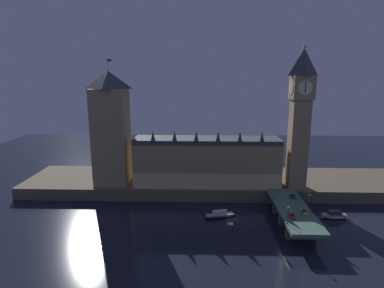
{
  "coord_description": "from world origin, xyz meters",
  "views": [
    {
      "loc": [
        -13.4,
        -133.68,
        63.62
      ],
      "look_at": [
        -17.93,
        20.0,
        29.75
      ],
      "focal_mm": 30.0,
      "sensor_mm": 36.0,
      "label": 1
    }
  ],
  "objects_px": {
    "car_northbound_trail": "(292,216)",
    "street_lamp_near": "(288,213)",
    "street_lamp_mid": "(309,200)",
    "boat_upstream": "(220,215)",
    "car_southbound_lead": "(304,212)",
    "car_southbound_trail": "(293,196)",
    "clock_tower": "(300,115)",
    "pedestrian_mid_walk": "(311,211)",
    "pedestrian_far_rail": "(274,197)",
    "victoria_tower": "(111,128)",
    "boat_downstream": "(334,215)"
  },
  "relations": [
    {
      "from": "car_southbound_lead",
      "to": "car_southbound_trail",
      "type": "distance_m",
      "value": 16.82
    },
    {
      "from": "street_lamp_mid",
      "to": "boat_upstream",
      "type": "bearing_deg",
      "value": 171.26
    },
    {
      "from": "clock_tower",
      "to": "car_southbound_lead",
      "type": "distance_m",
      "value": 50.77
    },
    {
      "from": "car_northbound_trail",
      "to": "boat_downstream",
      "type": "distance_m",
      "value": 28.97
    },
    {
      "from": "victoria_tower",
      "to": "boat_downstream",
      "type": "relative_size",
      "value": 5.42
    },
    {
      "from": "boat_upstream",
      "to": "street_lamp_near",
      "type": "bearing_deg",
      "value": -39.93
    },
    {
      "from": "street_lamp_near",
      "to": "boat_upstream",
      "type": "bearing_deg",
      "value": 140.07
    },
    {
      "from": "car_southbound_lead",
      "to": "pedestrian_far_rail",
      "type": "relative_size",
      "value": 2.37
    },
    {
      "from": "car_southbound_trail",
      "to": "street_lamp_near",
      "type": "distance_m",
      "value": 28.62
    },
    {
      "from": "car_northbound_trail",
      "to": "street_lamp_near",
      "type": "relative_size",
      "value": 0.58
    },
    {
      "from": "boat_downstream",
      "to": "boat_upstream",
      "type": "bearing_deg",
      "value": -179.0
    },
    {
      "from": "car_southbound_lead",
      "to": "street_lamp_near",
      "type": "bearing_deg",
      "value": -133.54
    },
    {
      "from": "car_southbound_trail",
      "to": "pedestrian_mid_walk",
      "type": "distance_m",
      "value": 16.29
    },
    {
      "from": "car_southbound_lead",
      "to": "car_northbound_trail",
      "type": "bearing_deg",
      "value": -145.28
    },
    {
      "from": "car_southbound_lead",
      "to": "pedestrian_far_rail",
      "type": "xyz_separation_m",
      "value": [
        -9.03,
        14.88,
        0.28
      ]
    },
    {
      "from": "car_southbound_lead",
      "to": "street_lamp_mid",
      "type": "xyz_separation_m",
      "value": [
        3.41,
        4.8,
        3.44
      ]
    },
    {
      "from": "clock_tower",
      "to": "car_southbound_trail",
      "type": "relative_size",
      "value": 15.79
    },
    {
      "from": "victoria_tower",
      "to": "street_lamp_near",
      "type": "bearing_deg",
      "value": -31.81
    },
    {
      "from": "street_lamp_near",
      "to": "street_lamp_mid",
      "type": "height_order",
      "value": "street_lamp_near"
    },
    {
      "from": "clock_tower",
      "to": "pedestrian_far_rail",
      "type": "distance_m",
      "value": 43.75
    },
    {
      "from": "pedestrian_mid_walk",
      "to": "boat_downstream",
      "type": "height_order",
      "value": "pedestrian_mid_walk"
    },
    {
      "from": "pedestrian_far_rail",
      "to": "street_lamp_near",
      "type": "bearing_deg",
      "value": -90.92
    },
    {
      "from": "car_southbound_lead",
      "to": "boat_downstream",
      "type": "distance_m",
      "value": 21.91
    },
    {
      "from": "car_northbound_trail",
      "to": "boat_downstream",
      "type": "xyz_separation_m",
      "value": [
        23.45,
        15.6,
        -6.77
      ]
    },
    {
      "from": "clock_tower",
      "to": "boat_downstream",
      "type": "distance_m",
      "value": 50.0
    },
    {
      "from": "car_northbound_trail",
      "to": "boat_upstream",
      "type": "bearing_deg",
      "value": 152.17
    },
    {
      "from": "car_southbound_lead",
      "to": "boat_upstream",
      "type": "distance_m",
      "value": 36.11
    },
    {
      "from": "car_southbound_trail",
      "to": "street_lamp_near",
      "type": "height_order",
      "value": "street_lamp_near"
    },
    {
      "from": "pedestrian_mid_walk",
      "to": "street_lamp_mid",
      "type": "xyz_separation_m",
      "value": [
        0.4,
        3.99,
        3.21
      ]
    },
    {
      "from": "pedestrian_far_rail",
      "to": "street_lamp_mid",
      "type": "height_order",
      "value": "street_lamp_mid"
    },
    {
      "from": "car_southbound_trail",
      "to": "boat_upstream",
      "type": "bearing_deg",
      "value": -169.48
    },
    {
      "from": "victoria_tower",
      "to": "car_northbound_trail",
      "type": "relative_size",
      "value": 15.34
    },
    {
      "from": "street_lamp_near",
      "to": "street_lamp_mid",
      "type": "distance_m",
      "value": 19.54
    },
    {
      "from": "car_northbound_trail",
      "to": "pedestrian_mid_walk",
      "type": "bearing_deg",
      "value": 28.9
    },
    {
      "from": "pedestrian_far_rail",
      "to": "pedestrian_mid_walk",
      "type": "bearing_deg",
      "value": -49.44
    },
    {
      "from": "car_southbound_lead",
      "to": "car_southbound_trail",
      "type": "xyz_separation_m",
      "value": [
        0.0,
        16.82,
        0.01
      ]
    },
    {
      "from": "car_northbound_trail",
      "to": "boat_upstream",
      "type": "relative_size",
      "value": 0.28
    },
    {
      "from": "boat_upstream",
      "to": "pedestrian_far_rail",
      "type": "bearing_deg",
      "value": 9.93
    },
    {
      "from": "car_northbound_trail",
      "to": "street_lamp_mid",
      "type": "height_order",
      "value": "street_lamp_mid"
    },
    {
      "from": "clock_tower",
      "to": "car_northbound_trail",
      "type": "xyz_separation_m",
      "value": [
        -12.37,
        -39.83,
        -35.54
      ]
    },
    {
      "from": "car_southbound_trail",
      "to": "boat_upstream",
      "type": "distance_m",
      "value": 35.11
    },
    {
      "from": "victoria_tower",
      "to": "street_lamp_near",
      "type": "xyz_separation_m",
      "value": [
        80.23,
        -49.76,
        -23.76
      ]
    },
    {
      "from": "street_lamp_mid",
      "to": "street_lamp_near",
      "type": "bearing_deg",
      "value": -131.09
    },
    {
      "from": "clock_tower",
      "to": "street_lamp_near",
      "type": "height_order",
      "value": "clock_tower"
    },
    {
      "from": "boat_downstream",
      "to": "car_southbound_lead",
      "type": "bearing_deg",
      "value": -146.76
    },
    {
      "from": "street_lamp_mid",
      "to": "boat_upstream",
      "type": "xyz_separation_m",
      "value": [
        -37.27,
        5.73,
        -10.27
      ]
    },
    {
      "from": "clock_tower",
      "to": "pedestrian_far_rail",
      "type": "xyz_separation_m",
      "value": [
        -15.38,
        -20.78,
        -35.29
      ]
    },
    {
      "from": "car_southbound_trail",
      "to": "pedestrian_far_rail",
      "type": "distance_m",
      "value": 9.24
    },
    {
      "from": "street_lamp_near",
      "to": "boat_upstream",
      "type": "xyz_separation_m",
      "value": [
        -24.43,
        20.45,
        -10.72
      ]
    },
    {
      "from": "car_southbound_trail",
      "to": "clock_tower",
      "type": "bearing_deg",
      "value": 71.36
    }
  ]
}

